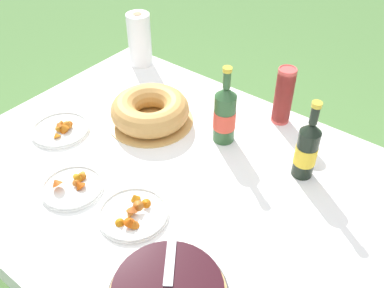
# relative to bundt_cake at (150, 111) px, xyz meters

# --- Properties ---
(ground_plane) EXTENTS (16.00, 16.00, 0.00)m
(ground_plane) POSITION_rel_bundt_cake_xyz_m (0.30, -0.18, -0.75)
(ground_plane) COLOR #568442
(garden_table) EXTENTS (1.64, 1.19, 0.69)m
(garden_table) POSITION_rel_bundt_cake_xyz_m (0.30, -0.18, -0.11)
(garden_table) COLOR brown
(garden_table) RESTS_ON ground_plane
(tablecloth) EXTENTS (1.65, 1.20, 0.10)m
(tablecloth) POSITION_rel_bundt_cake_xyz_m (0.30, -0.18, -0.07)
(tablecloth) COLOR white
(tablecloth) RESTS_ON garden_table
(bundt_cake) EXTENTS (0.35, 0.35, 0.11)m
(bundt_cake) POSITION_rel_bundt_cake_xyz_m (0.00, 0.00, 0.00)
(bundt_cake) COLOR tan
(bundt_cake) RESTS_ON tablecloth
(cup_stack) EXTENTS (0.07, 0.07, 0.24)m
(cup_stack) POSITION_rel_bundt_cake_xyz_m (0.41, 0.33, 0.07)
(cup_stack) COLOR #E04C47
(cup_stack) RESTS_ON tablecloth
(cider_bottle_green) EXTENTS (0.08, 0.08, 0.32)m
(cider_bottle_green) POSITION_rel_bundt_cake_xyz_m (0.30, 0.09, 0.06)
(cider_bottle_green) COLOR #2D562D
(cider_bottle_green) RESTS_ON tablecloth
(juice_bottle_red) EXTENTS (0.08, 0.08, 0.30)m
(juice_bottle_red) POSITION_rel_bundt_cake_xyz_m (0.63, 0.10, 0.06)
(juice_bottle_red) COLOR black
(juice_bottle_red) RESTS_ON tablecloth
(snack_plate_near) EXTENTS (0.21, 0.21, 0.06)m
(snack_plate_near) POSITION_rel_bundt_cake_xyz_m (0.05, -0.45, -0.04)
(snack_plate_near) COLOR white
(snack_plate_near) RESTS_ON tablecloth
(snack_plate_left) EXTENTS (0.23, 0.23, 0.06)m
(snack_plate_left) POSITION_rel_bundt_cake_xyz_m (-0.23, -0.27, -0.04)
(snack_plate_left) COLOR white
(snack_plate_left) RESTS_ON tablecloth
(snack_plate_right) EXTENTS (0.23, 0.23, 0.06)m
(snack_plate_right) POSITION_rel_bundt_cake_xyz_m (0.29, -0.41, -0.04)
(snack_plate_right) COLOR white
(snack_plate_right) RESTS_ON tablecloth
(paper_towel_roll) EXTENTS (0.11, 0.11, 0.26)m
(paper_towel_roll) POSITION_rel_bundt_cake_xyz_m (-0.35, 0.32, 0.07)
(paper_towel_roll) COLOR white
(paper_towel_roll) RESTS_ON tablecloth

